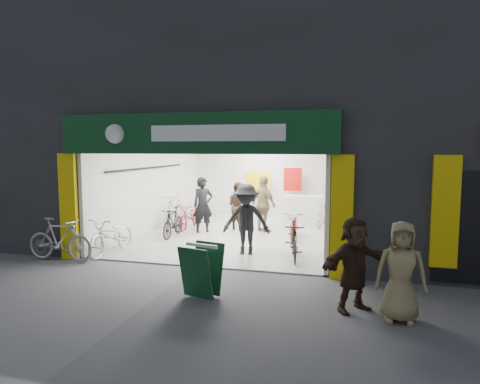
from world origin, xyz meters
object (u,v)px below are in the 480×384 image
at_px(bike_right_front, 294,241).
at_px(parked_bike, 60,239).
at_px(pedestrian_near, 401,272).
at_px(bike_left_front, 112,236).
at_px(sandwich_board, 202,269).

xyz_separation_m(bike_right_front, parked_bike, (-5.47, -1.52, 0.06)).
relative_size(parked_bike, pedestrian_near, 1.10).
xyz_separation_m(bike_left_front, pedestrian_near, (6.71, -2.64, 0.32)).
bearing_deg(bike_left_front, sandwich_board, -33.24).
height_order(bike_left_front, bike_right_front, bike_left_front).
distance_m(bike_right_front, pedestrian_near, 3.89).
distance_m(parked_bike, pedestrian_near, 7.77).
relative_size(bike_left_front, pedestrian_near, 1.15).
height_order(bike_right_front, sandwich_board, sandwich_board).
bearing_deg(bike_right_front, parked_bike, -174.40).
bearing_deg(pedestrian_near, bike_right_front, 123.38).
bearing_deg(sandwich_board, pedestrian_near, 9.80).
xyz_separation_m(bike_right_front, sandwich_board, (-1.29, -3.04, 0.06)).
bearing_deg(sandwich_board, bike_left_front, 157.38).
distance_m(pedestrian_near, sandwich_board, 3.41).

